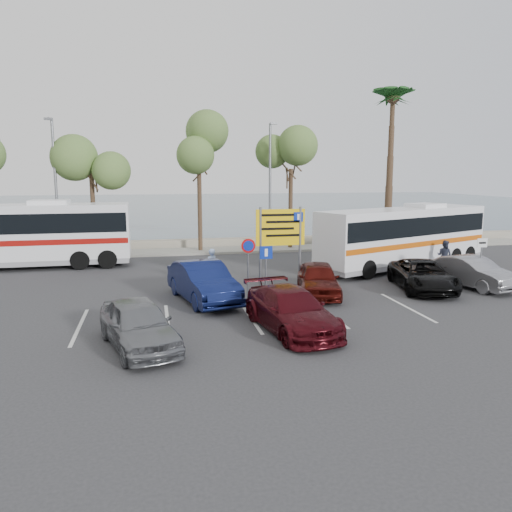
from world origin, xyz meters
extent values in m
plane|color=#2E2E30|center=(0.00, 0.00, 0.00)|extent=(120.00, 120.00, 0.00)
cube|color=gray|center=(0.00, 14.00, 0.07)|extent=(44.00, 2.40, 0.15)
cube|color=gray|center=(0.00, 16.00, 0.30)|extent=(48.00, 0.80, 0.60)
plane|color=#3E5563|center=(0.00, 60.00, 0.01)|extent=(140.00, 140.00, 0.00)
cylinder|color=#382619|center=(-8.00, 14.00, 2.67)|extent=(0.28, 0.28, 5.04)
cylinder|color=#382619|center=(-1.50, 14.00, 2.95)|extent=(0.28, 0.28, 5.60)
cylinder|color=#382619|center=(4.50, 14.00, 2.74)|extent=(0.28, 0.28, 5.18)
cylinder|color=#382619|center=(11.50, 14.00, 5.15)|extent=(0.48, 0.48, 10.00)
cylinder|color=slate|center=(-10.00, 13.60, 4.15)|extent=(0.16, 0.16, 8.00)
cylinder|color=slate|center=(-10.00, 13.15, 8.10)|extent=(0.12, 0.90, 0.12)
cube|color=slate|center=(-10.00, 12.65, 8.05)|extent=(0.45, 0.25, 0.12)
cylinder|color=slate|center=(3.00, 13.60, 4.15)|extent=(0.16, 0.16, 8.00)
cylinder|color=slate|center=(3.00, 13.15, 8.10)|extent=(0.12, 0.90, 0.12)
cube|color=slate|center=(3.00, 12.65, 8.05)|extent=(0.45, 0.25, 0.12)
cylinder|color=slate|center=(0.10, 3.20, 1.80)|extent=(0.12, 0.12, 3.60)
cylinder|color=slate|center=(1.90, 3.20, 1.80)|extent=(0.12, 0.12, 3.60)
cube|color=yellow|center=(1.00, 3.20, 2.70)|extent=(2.20, 0.06, 1.60)
cube|color=#0C2699|center=(1.80, 3.16, 3.15)|extent=(0.42, 0.01, 0.42)
cylinder|color=slate|center=(-0.60, 2.40, 1.10)|extent=(0.07, 0.07, 2.20)
cylinder|color=#B20C0C|center=(-0.60, 2.37, 2.05)|extent=(0.60, 0.03, 0.60)
cylinder|color=slate|center=(-0.20, 0.80, 1.10)|extent=(0.07, 0.07, 2.20)
cube|color=#0C2699|center=(-0.20, 0.78, 2.00)|extent=(0.50, 0.03, 0.50)
cylinder|color=slate|center=(9.80, 1.50, 1.10)|extent=(0.07, 0.07, 2.20)
cube|color=white|center=(9.80, 1.48, 2.00)|extent=(0.50, 0.03, 0.40)
cube|color=white|center=(-11.60, 10.50, 1.97)|extent=(11.73, 2.66, 2.87)
cube|color=black|center=(-11.60, 10.50, 2.48)|extent=(11.49, 2.70, 1.02)
cube|color=maroon|center=(-11.60, 10.50, 1.51)|extent=(11.61, 2.69, 0.29)
cube|color=gray|center=(-11.60, 10.50, 0.54)|extent=(11.61, 2.63, 0.54)
cube|color=white|center=(-11.60, 10.50, 3.53)|extent=(1.97, 1.59, 0.23)
cube|color=white|center=(8.72, 6.50, 1.85)|extent=(11.00, 6.32, 2.69)
cube|color=black|center=(8.72, 6.50, 2.32)|extent=(10.81, 6.27, 0.96)
cube|color=#C3510B|center=(8.72, 6.50, 1.41)|extent=(10.91, 6.30, 0.27)
cube|color=gray|center=(8.72, 6.50, 0.50)|extent=(10.89, 6.25, 0.50)
cube|color=white|center=(8.72, 6.50, 3.30)|extent=(2.24, 2.04, 0.22)
imported|color=slate|center=(-5.00, -3.50, 0.71)|extent=(2.77, 4.49, 1.43)
imported|color=#101A4D|center=(-2.60, 1.50, 0.78)|extent=(2.72, 5.02, 1.57)
imported|color=#440B11|center=(-0.20, -2.86, 0.68)|extent=(2.64, 4.94, 1.36)
imported|color=#470D0A|center=(2.20, 1.50, 0.69)|extent=(2.52, 4.33, 1.38)
imported|color=black|center=(7.00, 1.50, 0.64)|extent=(3.10, 4.99, 1.29)
imported|color=gray|center=(9.40, 1.50, 0.69)|extent=(2.40, 4.40, 1.38)
imported|color=#96B0DA|center=(-1.93, 4.36, 0.84)|extent=(0.73, 0.65, 1.68)
imported|color=#32374B|center=(10.35, 5.18, 0.80)|extent=(0.94, 0.99, 1.61)
camera|label=1|loc=(-4.51, -17.88, 5.05)|focal=35.00mm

